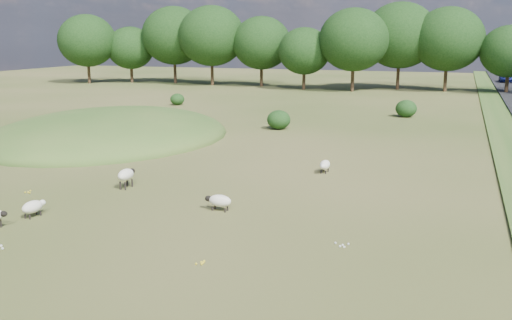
{
  "coord_description": "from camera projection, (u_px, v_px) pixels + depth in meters",
  "views": [
    {
      "loc": [
        11.51,
        -22.47,
        7.1
      ],
      "look_at": [
        2.0,
        4.0,
        1.0
      ],
      "focal_mm": 40.0,
      "sensor_mm": 36.0,
      "label": 1
    }
  ],
  "objects": [
    {
      "name": "ground",
      "position": [
        301.0,
        130.0,
        44.36
      ],
      "size": [
        160.0,
        160.0,
        0.0
      ],
      "primitive_type": "plane",
      "color": "#304916",
      "rests_on": "ground"
    },
    {
      "name": "mound",
      "position": [
        111.0,
        137.0,
        40.97
      ],
      "size": [
        16.0,
        20.0,
        4.0
      ],
      "primitive_type": "ellipsoid",
      "color": "#33561E",
      "rests_on": "ground"
    },
    {
      "name": "treeline",
      "position": [
        365.0,
        41.0,
        75.91
      ],
      "size": [
        96.28,
        14.66,
        11.7
      ],
      "color": "black",
      "rests_on": "ground"
    },
    {
      "name": "shrubs",
      "position": [
        308.0,
        110.0,
        50.5
      ],
      "size": [
        25.38,
        13.41,
        1.55
      ],
      "color": "black",
      "rests_on": "ground"
    },
    {
      "name": "sheep_0",
      "position": [
        126.0,
        175.0,
        27.16
      ],
      "size": [
        0.6,
        1.31,
        0.94
      ],
      "rotation": [
        0.0,
        0.0,
        1.6
      ],
      "color": "beige",
      "rests_on": "ground"
    },
    {
      "name": "sheep_2",
      "position": [
        219.0,
        201.0,
        23.65
      ],
      "size": [
        1.2,
        0.56,
        0.69
      ],
      "rotation": [
        0.0,
        0.0,
        3.11
      ],
      "color": "beige",
      "rests_on": "ground"
    },
    {
      "name": "sheep_3",
      "position": [
        325.0,
        165.0,
        30.26
      ],
      "size": [
        0.53,
        1.17,
        0.68
      ],
      "rotation": [
        0.0,
        0.0,
        4.69
      ],
      "color": "beige",
      "rests_on": "ground"
    },
    {
      "name": "sheep_4",
      "position": [
        33.0,
        207.0,
        22.84
      ],
      "size": [
        0.61,
        1.19,
        0.67
      ],
      "rotation": [
        0.0,
        0.0,
        1.47
      ],
      "color": "beige",
      "rests_on": "ground"
    },
    {
      "name": "car_5",
      "position": [
        508.0,
        78.0,
        87.62
      ],
      "size": [
        2.29,
        4.96,
        1.38
      ],
      "primitive_type": "imported",
      "color": "navy",
      "rests_on": "road"
    }
  ]
}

